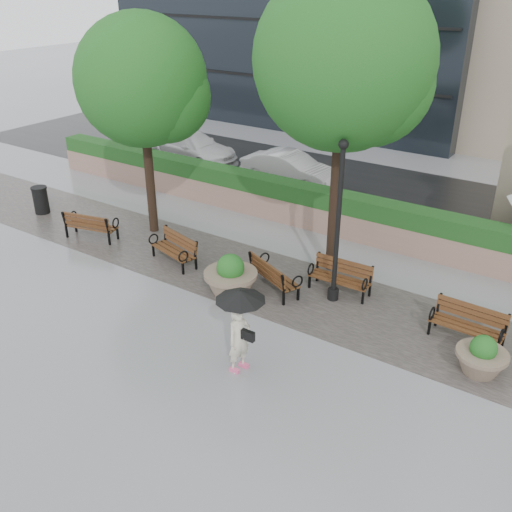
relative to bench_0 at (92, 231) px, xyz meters
The scene contains 18 objects.
ground 6.16m from the bench_0, 21.67° to the right, with size 100.00×100.00×0.00m, color gray.
cobble_strip 5.77m from the bench_0, ahead, with size 28.00×3.20×0.01m, color #383330.
hedge_wall 7.43m from the bench_0, 39.58° to the left, with size 24.00×0.80×1.35m.
asphalt_street 10.44m from the bench_0, 56.76° to the left, with size 40.00×7.00×0.00m, color black.
bench_0 is the anchor object (origin of this frame).
bench_1 3.26m from the bench_0, ahead, with size 1.69×1.02×0.85m.
bench_2 6.48m from the bench_0, ahead, with size 1.72×1.24×0.87m.
bench_3 8.05m from the bench_0, ahead, with size 1.61×0.67×0.86m.
bench_4 11.34m from the bench_0, ahead, with size 1.63×0.70×0.86m.
planter_left 5.69m from the bench_0, ahead, with size 1.38×1.38×1.16m.
planter_right 11.88m from the bench_0, ahead, with size 1.07×1.07×0.90m.
trash_bin 3.12m from the bench_0, behind, with size 0.54×0.54×0.90m, color black.
lamppost 8.18m from the bench_0, ahead, with size 0.28×0.28×4.17m.
tree_0 4.81m from the bench_0, 50.65° to the left, with size 3.85×3.83×6.63m.
tree_1 9.29m from the bench_0, 18.83° to the left, with size 4.42×4.42×7.85m.
car_left 8.39m from the bench_0, 108.16° to the left, with size 1.89×4.66×1.35m, color silver.
car_right 8.20m from the bench_0, 71.70° to the left, with size 1.37×3.92×1.29m, color silver.
pedestrian 8.18m from the bench_0, 19.87° to the right, with size 1.03×1.03×1.89m.
Camera 1 is at (7.62, -8.39, 7.53)m, focal length 40.00 mm.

